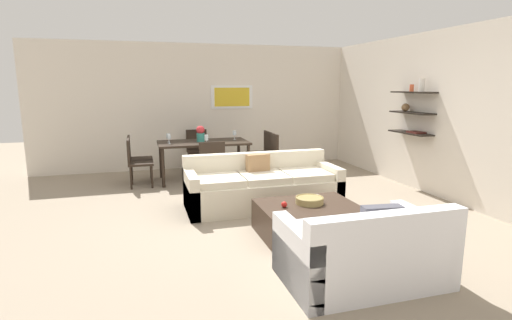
{
  "coord_description": "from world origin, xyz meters",
  "views": [
    {
      "loc": [
        -1.65,
        -5.19,
        1.82
      ],
      "look_at": [
        -0.08,
        0.2,
        0.75
      ],
      "focal_mm": 27.62,
      "sensor_mm": 36.0,
      "label": 1
    }
  ],
  "objects_px": {
    "wine_glass_left_far": "(168,136)",
    "dining_chair_foot": "(211,162)",
    "centerpiece_vase": "(201,133)",
    "sofa_beige": "(262,188)",
    "wine_glass_foot": "(206,138)",
    "dining_chair_left_far": "(136,156)",
    "dining_chair_right_near": "(269,153)",
    "coffee_table": "(309,220)",
    "decorative_bowl": "(310,200)",
    "wine_glass_right_far": "(235,133)",
    "dining_chair_right_far": "(263,150)",
    "apple_on_coffee_table": "(284,204)",
    "dining_table": "(203,145)",
    "loveseat_white": "(364,252)",
    "dining_chair_left_near": "(136,159)",
    "wine_glass_head": "(200,134)",
    "wine_glass_left_near": "(169,137)",
    "dining_chair_head": "(197,148)"
  },
  "relations": [
    {
      "from": "decorative_bowl",
      "to": "wine_glass_right_far",
      "type": "xyz_separation_m",
      "value": [
        -0.17,
        3.29,
        0.45
      ]
    },
    {
      "from": "wine_glass_left_far",
      "to": "centerpiece_vase",
      "type": "height_order",
      "value": "centerpiece_vase"
    },
    {
      "from": "loveseat_white",
      "to": "wine_glass_right_far",
      "type": "bearing_deg",
      "value": 91.91
    },
    {
      "from": "wine_glass_left_near",
      "to": "wine_glass_head",
      "type": "bearing_deg",
      "value": 37.71
    },
    {
      "from": "decorative_bowl",
      "to": "centerpiece_vase",
      "type": "relative_size",
      "value": 1.14
    },
    {
      "from": "wine_glass_foot",
      "to": "wine_glass_right_far",
      "type": "distance_m",
      "value": 0.82
    },
    {
      "from": "dining_chair_left_near",
      "to": "wine_glass_head",
      "type": "bearing_deg",
      "value": 25.08
    },
    {
      "from": "dining_chair_right_near",
      "to": "decorative_bowl",
      "type": "bearing_deg",
      "value": -98.47
    },
    {
      "from": "sofa_beige",
      "to": "wine_glass_foot",
      "type": "distance_m",
      "value": 1.78
    },
    {
      "from": "dining_chair_left_near",
      "to": "wine_glass_right_far",
      "type": "xyz_separation_m",
      "value": [
        1.91,
        0.31,
        0.37
      ]
    },
    {
      "from": "dining_chair_foot",
      "to": "dining_chair_right_near",
      "type": "relative_size",
      "value": 1.0
    },
    {
      "from": "wine_glass_left_far",
      "to": "dining_chair_foot",
      "type": "bearing_deg",
      "value": -56.24
    },
    {
      "from": "apple_on_coffee_table",
      "to": "wine_glass_foot",
      "type": "bearing_deg",
      "value": 99.21
    },
    {
      "from": "dining_chair_right_far",
      "to": "dining_chair_left_near",
      "type": "xyz_separation_m",
      "value": [
        -2.52,
        -0.4,
        0.0
      ]
    },
    {
      "from": "coffee_table",
      "to": "dining_chair_foot",
      "type": "height_order",
      "value": "dining_chair_foot"
    },
    {
      "from": "wine_glass_left_near",
      "to": "dining_chair_left_near",
      "type": "bearing_deg",
      "value": -171.6
    },
    {
      "from": "wine_glass_head",
      "to": "centerpiece_vase",
      "type": "bearing_deg",
      "value": -97.09
    },
    {
      "from": "wine_glass_left_far",
      "to": "wine_glass_head",
      "type": "height_order",
      "value": "wine_glass_left_far"
    },
    {
      "from": "apple_on_coffee_table",
      "to": "dining_chair_right_far",
      "type": "bearing_deg",
      "value": 76.93
    },
    {
      "from": "decorative_bowl",
      "to": "wine_glass_foot",
      "type": "relative_size",
      "value": 1.97
    },
    {
      "from": "loveseat_white",
      "to": "dining_chair_left_far",
      "type": "height_order",
      "value": "dining_chair_left_far"
    },
    {
      "from": "wine_glass_right_far",
      "to": "wine_glass_left_near",
      "type": "relative_size",
      "value": 1.08
    },
    {
      "from": "dining_chair_left_far",
      "to": "wine_glass_foot",
      "type": "distance_m",
      "value": 1.44
    },
    {
      "from": "loveseat_white",
      "to": "wine_glass_left_near",
      "type": "xyz_separation_m",
      "value": [
        -1.45,
        4.36,
        0.58
      ]
    },
    {
      "from": "decorative_bowl",
      "to": "wine_glass_right_far",
      "type": "height_order",
      "value": "wine_glass_right_far"
    },
    {
      "from": "dining_chair_head",
      "to": "wine_glass_foot",
      "type": "distance_m",
      "value": 1.3
    },
    {
      "from": "dining_chair_left_far",
      "to": "centerpiece_vase",
      "type": "relative_size",
      "value": 2.87
    },
    {
      "from": "decorative_bowl",
      "to": "wine_glass_left_near",
      "type": "relative_size",
      "value": 2.09
    },
    {
      "from": "dining_chair_left_near",
      "to": "centerpiece_vase",
      "type": "xyz_separation_m",
      "value": [
        1.22,
        0.22,
        0.4
      ]
    },
    {
      "from": "sofa_beige",
      "to": "dining_chair_foot",
      "type": "relative_size",
      "value": 2.61
    },
    {
      "from": "dining_table",
      "to": "dining_chair_right_near",
      "type": "distance_m",
      "value": 1.29
    },
    {
      "from": "dining_chair_right_far",
      "to": "wine_glass_foot",
      "type": "bearing_deg",
      "value": -154.92
    },
    {
      "from": "wine_glass_right_far",
      "to": "centerpiece_vase",
      "type": "bearing_deg",
      "value": -172.25
    },
    {
      "from": "dining_chair_foot",
      "to": "wine_glass_head",
      "type": "distance_m",
      "value": 1.29
    },
    {
      "from": "apple_on_coffee_table",
      "to": "dining_table",
      "type": "bearing_deg",
      "value": 98.12
    },
    {
      "from": "coffee_table",
      "to": "wine_glass_left_far",
      "type": "distance_m",
      "value": 3.71
    },
    {
      "from": "sofa_beige",
      "to": "wine_glass_right_far",
      "type": "xyz_separation_m",
      "value": [
        0.07,
        2.07,
        0.59
      ]
    },
    {
      "from": "dining_chair_head",
      "to": "wine_glass_head",
      "type": "distance_m",
      "value": 0.59
    },
    {
      "from": "dining_chair_right_near",
      "to": "wine_glass_foot",
      "type": "bearing_deg",
      "value": -171.58
    },
    {
      "from": "coffee_table",
      "to": "dining_chair_right_near",
      "type": "relative_size",
      "value": 1.36
    },
    {
      "from": "dining_table",
      "to": "dining_chair_foot",
      "type": "relative_size",
      "value": 1.94
    },
    {
      "from": "decorative_bowl",
      "to": "dining_chair_head",
      "type": "bearing_deg",
      "value": 101.45
    },
    {
      "from": "apple_on_coffee_table",
      "to": "wine_glass_left_far",
      "type": "height_order",
      "value": "wine_glass_left_far"
    },
    {
      "from": "dining_chair_right_near",
      "to": "wine_glass_right_far",
      "type": "xyz_separation_m",
      "value": [
        -0.62,
        0.31,
        0.37
      ]
    },
    {
      "from": "coffee_table",
      "to": "wine_glass_left_near",
      "type": "relative_size",
      "value": 7.14
    },
    {
      "from": "wine_glass_foot",
      "to": "wine_glass_left_near",
      "type": "height_order",
      "value": "wine_glass_foot"
    },
    {
      "from": "dining_chair_head",
      "to": "wine_glass_foot",
      "type": "relative_size",
      "value": 4.97
    },
    {
      "from": "apple_on_coffee_table",
      "to": "centerpiece_vase",
      "type": "relative_size",
      "value": 0.24
    },
    {
      "from": "apple_on_coffee_table",
      "to": "centerpiece_vase",
      "type": "distance_m",
      "value": 3.33
    },
    {
      "from": "dining_chair_foot",
      "to": "wine_glass_left_far",
      "type": "bearing_deg",
      "value": 123.76
    }
  ]
}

